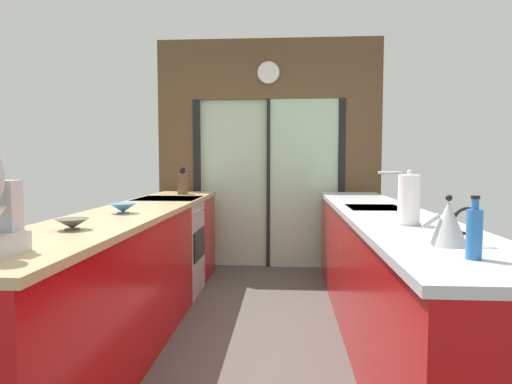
# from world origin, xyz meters

# --- Properties ---
(ground_plane) EXTENTS (5.04, 7.60, 0.02)m
(ground_plane) POSITION_xyz_m (0.00, 0.60, -0.01)
(ground_plane) COLOR #4C4742
(back_wall_unit) EXTENTS (2.64, 0.12, 2.70)m
(back_wall_unit) POSITION_xyz_m (0.00, 2.40, 1.52)
(back_wall_unit) COLOR brown
(back_wall_unit) RESTS_ON ground_plane
(left_counter_run) EXTENTS (0.62, 3.80, 0.92)m
(left_counter_run) POSITION_xyz_m (-0.91, 0.13, 0.47)
(left_counter_run) COLOR #AD0C0F
(left_counter_run) RESTS_ON ground_plane
(right_counter_run) EXTENTS (0.62, 3.80, 0.92)m
(right_counter_run) POSITION_xyz_m (0.91, 0.30, 0.46)
(right_counter_run) COLOR #AD0C0F
(right_counter_run) RESTS_ON ground_plane
(sink_faucet) EXTENTS (0.19, 0.02, 0.28)m
(sink_faucet) POSITION_xyz_m (1.06, 0.55, 1.10)
(sink_faucet) COLOR #B7BABC
(sink_faucet) RESTS_ON right_counter_run
(oven_range) EXTENTS (0.60, 0.60, 0.92)m
(oven_range) POSITION_xyz_m (-0.91, 1.25, 0.46)
(oven_range) COLOR #B7BABC
(oven_range) RESTS_ON ground_plane
(mixing_bowl_near) EXTENTS (0.17, 0.17, 0.06)m
(mixing_bowl_near) POSITION_xyz_m (-0.89, -0.68, 0.95)
(mixing_bowl_near) COLOR #514C47
(mixing_bowl_near) RESTS_ON left_counter_run
(mixing_bowl_far) EXTENTS (0.18, 0.18, 0.07)m
(mixing_bowl_far) POSITION_xyz_m (-0.89, 0.03, 0.96)
(mixing_bowl_far) COLOR teal
(mixing_bowl_far) RESTS_ON left_counter_run
(knife_block) EXTENTS (0.08, 0.14, 0.28)m
(knife_block) POSITION_xyz_m (-0.89, 1.76, 1.03)
(knife_block) COLOR brown
(knife_block) RESTS_ON left_counter_run
(kettle) EXTENTS (0.25, 0.16, 0.22)m
(kettle) POSITION_xyz_m (0.89, -0.98, 1.02)
(kettle) COLOR #B7BABC
(kettle) RESTS_ON right_counter_run
(soap_bottle) EXTENTS (0.06, 0.06, 0.23)m
(soap_bottle) POSITION_xyz_m (0.89, -1.24, 1.02)
(soap_bottle) COLOR #286BB7
(soap_bottle) RESTS_ON right_counter_run
(paper_towel_roll) EXTENTS (0.14, 0.14, 0.31)m
(paper_towel_roll) POSITION_xyz_m (0.89, -0.38, 1.06)
(paper_towel_roll) COLOR #B7BABC
(paper_towel_roll) RESTS_ON right_counter_run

